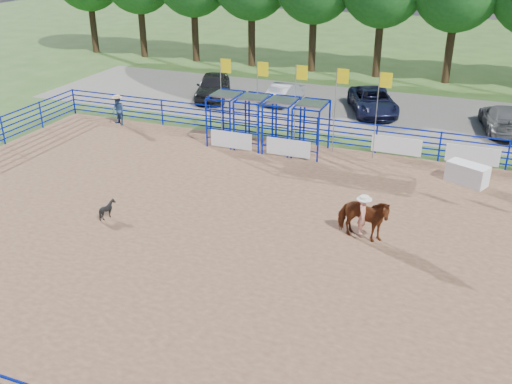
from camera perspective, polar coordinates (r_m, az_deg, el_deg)
ground at (r=20.86m, az=-1.51°, el=-4.24°), size 120.00×120.00×0.00m
arena_dirt at (r=20.86m, az=-1.51°, el=-4.21°), size 30.00×20.00×0.02m
gravel_strip at (r=35.96m, az=9.17°, el=8.23°), size 40.00×10.00×0.01m
announcer_table at (r=26.33m, az=20.37°, el=1.72°), size 1.88×1.43×0.91m
horse_and_rider at (r=20.43m, az=10.64°, el=-2.41°), size 2.11×1.18×2.36m
calf at (r=22.54m, az=-14.62°, el=-1.69°), size 0.85×0.83×0.71m
spectator_cowboy at (r=33.14m, az=-13.62°, el=7.95°), size 0.96×0.87×1.67m
car_a at (r=37.60m, az=-4.35°, el=10.49°), size 3.20×5.08×1.61m
car_b at (r=36.73m, az=2.96°, el=9.91°), size 1.66×3.95×1.27m
car_c at (r=35.21m, az=11.61°, el=8.91°), size 4.11×5.69×1.44m
car_d at (r=33.98m, az=23.53°, el=6.75°), size 2.85×5.23×1.44m
perimeter_fence at (r=20.51m, az=-1.53°, el=-2.41°), size 30.10×20.10×1.50m
chute_assembly at (r=28.56m, az=1.85°, el=6.77°), size 19.32×2.41×4.20m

